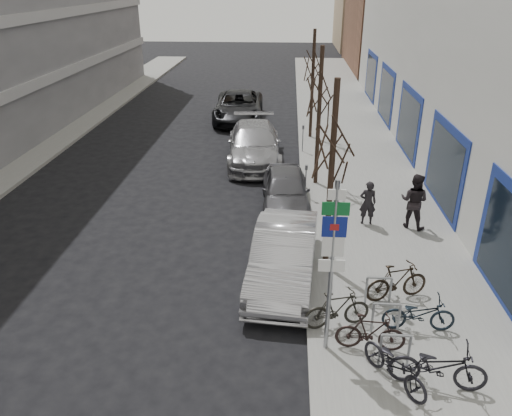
# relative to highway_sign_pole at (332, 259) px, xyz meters

# --- Properties ---
(ground) EXTENTS (120.00, 120.00, 0.00)m
(ground) POSITION_rel_highway_sign_pole_xyz_m (-2.40, 0.01, -2.46)
(ground) COLOR black
(ground) RESTS_ON ground
(sidewalk_east) EXTENTS (5.00, 70.00, 0.15)m
(sidewalk_east) POSITION_rel_highway_sign_pole_xyz_m (2.10, 10.01, -2.38)
(sidewalk_east) COLOR slate
(sidewalk_east) RESTS_ON ground
(brick_building_far) EXTENTS (12.00, 14.00, 8.00)m
(brick_building_far) POSITION_rel_highway_sign_pole_xyz_m (10.60, 40.01, 1.54)
(brick_building_far) COLOR brown
(brick_building_far) RESTS_ON ground
(tan_building_far) EXTENTS (13.00, 12.00, 9.00)m
(tan_building_far) POSITION_rel_highway_sign_pole_xyz_m (11.10, 55.01, 2.04)
(tan_building_far) COLOR #937A5B
(tan_building_far) RESTS_ON ground
(highway_sign_pole) EXTENTS (0.55, 0.10, 4.20)m
(highway_sign_pole) POSITION_rel_highway_sign_pole_xyz_m (0.00, 0.00, 0.00)
(highway_sign_pole) COLOR gray
(highway_sign_pole) RESTS_ON ground
(bike_rack) EXTENTS (0.66, 2.26, 0.83)m
(bike_rack) POSITION_rel_highway_sign_pole_xyz_m (1.40, 0.61, -1.80)
(bike_rack) COLOR gray
(bike_rack) RESTS_ON sidewalk_east
(tree_near) EXTENTS (1.80, 1.80, 5.50)m
(tree_near) POSITION_rel_highway_sign_pole_xyz_m (0.20, 3.51, 1.65)
(tree_near) COLOR black
(tree_near) RESTS_ON ground
(tree_mid) EXTENTS (1.80, 1.80, 5.50)m
(tree_mid) POSITION_rel_highway_sign_pole_xyz_m (0.20, 10.01, 1.65)
(tree_mid) COLOR black
(tree_mid) RESTS_ON ground
(tree_far) EXTENTS (1.80, 1.80, 5.50)m
(tree_far) POSITION_rel_highway_sign_pole_xyz_m (0.20, 16.51, 1.65)
(tree_far) COLOR black
(tree_far) RESTS_ON ground
(meter_front) EXTENTS (0.10, 0.08, 1.27)m
(meter_front) POSITION_rel_highway_sign_pole_xyz_m (-0.25, 3.01, -1.54)
(meter_front) COLOR gray
(meter_front) RESTS_ON sidewalk_east
(meter_mid) EXTENTS (0.10, 0.08, 1.27)m
(meter_mid) POSITION_rel_highway_sign_pole_xyz_m (-0.25, 8.51, -1.54)
(meter_mid) COLOR gray
(meter_mid) RESTS_ON sidewalk_east
(meter_back) EXTENTS (0.10, 0.08, 1.27)m
(meter_back) POSITION_rel_highway_sign_pole_xyz_m (-0.25, 14.01, -1.54)
(meter_back) COLOR gray
(meter_back) RESTS_ON sidewalk_east
(bike_near_left) EXTENTS (1.42, 1.74, 1.07)m
(bike_near_left) POSITION_rel_highway_sign_pole_xyz_m (1.32, -0.99, -1.78)
(bike_near_left) COLOR black
(bike_near_left) RESTS_ON sidewalk_east
(bike_near_right) EXTENTS (1.59, 0.57, 0.95)m
(bike_near_right) POSITION_rel_highway_sign_pole_xyz_m (0.96, 0.00, -1.83)
(bike_near_right) COLOR black
(bike_near_right) RESTS_ON sidewalk_east
(bike_mid_curb) EXTENTS (1.70, 0.53, 1.03)m
(bike_mid_curb) POSITION_rel_highway_sign_pole_xyz_m (2.19, 0.78, -1.79)
(bike_mid_curb) COLOR black
(bike_mid_curb) RESTS_ON sidewalk_east
(bike_mid_inner) EXTENTS (1.71, 0.93, 1.00)m
(bike_mid_inner) POSITION_rel_highway_sign_pole_xyz_m (0.29, 0.77, -1.81)
(bike_mid_inner) COLOR black
(bike_mid_inner) RESTS_ON sidewalk_east
(bike_far_curb) EXTENTS (2.00, 0.85, 1.18)m
(bike_far_curb) POSITION_rel_highway_sign_pole_xyz_m (2.15, -1.02, -1.72)
(bike_far_curb) COLOR black
(bike_far_curb) RESTS_ON sidewalk_east
(bike_far_inner) EXTENTS (1.80, 1.05, 1.05)m
(bike_far_inner) POSITION_rel_highway_sign_pole_xyz_m (1.91, 2.01, -1.78)
(bike_far_inner) COLOR black
(bike_far_inner) RESTS_ON sidewalk_east
(parked_car_front) EXTENTS (2.04, 4.86, 1.56)m
(parked_car_front) POSITION_rel_highway_sign_pole_xyz_m (-1.00, 2.91, -1.68)
(parked_car_front) COLOR #B7B6BC
(parked_car_front) RESTS_ON ground
(parked_car_mid) EXTENTS (1.87, 4.26, 1.43)m
(parked_car_mid) POSITION_rel_highway_sign_pole_xyz_m (-1.00, 7.78, -1.74)
(parked_car_mid) COLOR #4B4A4F
(parked_car_mid) RESTS_ON ground
(parked_car_back) EXTENTS (2.80, 5.97, 1.68)m
(parked_car_back) POSITION_rel_highway_sign_pole_xyz_m (-2.49, 12.83, -1.62)
(parked_car_back) COLOR #939397
(parked_car_back) RESTS_ON ground
(lane_car) EXTENTS (2.98, 6.07, 1.66)m
(lane_car) POSITION_rel_highway_sign_pole_xyz_m (-3.90, 20.09, -1.63)
(lane_car) COLOR black
(lane_car) RESTS_ON ground
(pedestrian_near) EXTENTS (0.56, 0.37, 1.53)m
(pedestrian_near) POSITION_rel_highway_sign_pole_xyz_m (1.75, 6.38, -1.54)
(pedestrian_near) COLOR black
(pedestrian_near) RESTS_ON sidewalk_east
(pedestrian_far) EXTENTS (0.84, 0.76, 1.90)m
(pedestrian_far) POSITION_rel_highway_sign_pole_xyz_m (3.21, 6.22, -1.36)
(pedestrian_far) COLOR black
(pedestrian_far) RESTS_ON sidewalk_east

